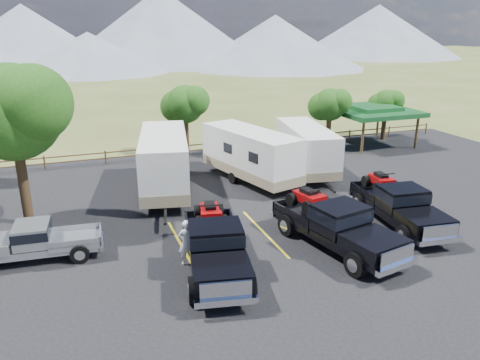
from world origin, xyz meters
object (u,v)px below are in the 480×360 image
object	(u,v)px
rig_left	(215,244)
rig_center	(335,224)
trailer_left	(164,163)
pickup_silver	(37,241)
person_b	(207,234)
person_a	(186,242)
pavilion	(373,111)
tree_big_nw	(12,112)
trailer_right	(306,149)
trailer_center	(251,155)
rig_right	(398,204)

from	to	relation	value
rig_left	rig_center	size ratio (longest dim) A/B	0.98
trailer_left	pickup_silver	world-z (taller)	trailer_left
trailer_left	person_b	world-z (taller)	trailer_left
person_a	pavilion	bearing A→B (deg)	-144.83
tree_big_nw	trailer_right	distance (m)	17.51
rig_center	trailer_left	size ratio (longest dim) A/B	0.72
trailer_left	trailer_center	distance (m)	5.42
pickup_silver	person_a	bearing A→B (deg)	70.39
trailer_left	rig_center	bearing A→B (deg)	-48.40
tree_big_nw	rig_left	distance (m)	11.40
pavilion	trailer_center	bearing A→B (deg)	-156.31
pavilion	rig_left	xyz separation A→B (m)	(-18.19, -15.45, -1.66)
pavilion	tree_big_nw	bearing A→B (deg)	-162.66
rig_right	pickup_silver	world-z (taller)	rig_right
tree_big_nw	pickup_silver	distance (m)	6.30
pickup_silver	trailer_right	bearing A→B (deg)	117.55
trailer_left	person_a	size ratio (longest dim) A/B	5.13
trailer_center	pickup_silver	bearing A→B (deg)	-166.96
tree_big_nw	trailer_left	xyz separation A→B (m)	(7.32, 2.19, -3.75)
pavilion	trailer_left	size ratio (longest dim) A/B	0.62
pickup_silver	person_a	xyz separation A→B (m)	(5.75, -2.57, 0.14)
tree_big_nw	person_b	distance (m)	10.66
rig_right	person_b	world-z (taller)	rig_right
tree_big_nw	trailer_center	world-z (taller)	tree_big_nw
person_b	rig_right	bearing A→B (deg)	-14.92
pavilion	rig_center	xyz separation A→B (m)	(-12.67, -15.41, -1.64)
trailer_center	rig_right	bearing A→B (deg)	-78.28
rig_left	trailer_left	size ratio (longest dim) A/B	0.70
pavilion	rig_center	world-z (taller)	pavilion
trailer_right	tree_big_nw	bearing A→B (deg)	-160.89
rig_right	trailer_center	xyz separation A→B (m)	(-4.38, 8.64, 0.63)
trailer_left	person_b	bearing A→B (deg)	-77.09
tree_big_nw	rig_left	xyz separation A→B (m)	(7.36, -7.47, -4.47)
tree_big_nw	rig_right	bearing A→B (deg)	-20.14
pavilion	trailer_center	size ratio (longest dim) A/B	0.67
trailer_left	pavilion	bearing A→B (deg)	29.25
trailer_left	person_a	world-z (taller)	trailer_left
trailer_left	person_a	bearing A→B (deg)	-84.40
person_a	pickup_silver	bearing A→B (deg)	-26.37
rig_left	person_b	world-z (taller)	rig_left
rig_center	trailer_right	bearing A→B (deg)	57.31
rig_left	pickup_silver	size ratio (longest dim) A/B	1.28
rig_right	trailer_left	distance (m)	12.97
person_b	pavilion	bearing A→B (deg)	24.85
pickup_silver	pavilion	bearing A→B (deg)	120.40
rig_right	pickup_silver	bearing A→B (deg)	179.10
trailer_right	person_a	world-z (taller)	trailer_right
rig_left	trailer_left	bearing A→B (deg)	101.31
trailer_left	person_b	xyz separation A→B (m)	(0.18, -8.10, -0.98)
pavilion	trailer_left	xyz separation A→B (m)	(-18.22, -5.79, -0.94)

